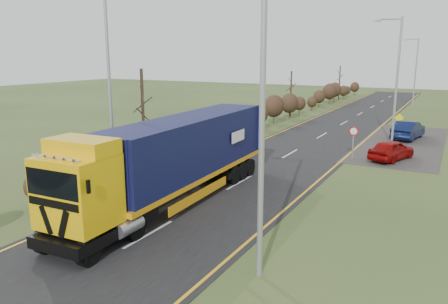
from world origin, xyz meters
TOP-DOWN VIEW (x-y plane):
  - ground at (0.00, 0.00)m, footprint 160.00×160.00m
  - road at (0.00, 10.00)m, footprint 8.00×120.00m
  - layby at (6.50, 20.00)m, footprint 6.00×18.00m
  - lane_markings at (0.00, 9.69)m, footprint 7.52×116.00m
  - hedgerow at (-6.00, 7.89)m, footprint 2.24×102.04m
  - lorry at (-1.16, -0.40)m, footprint 2.84×14.61m
  - car_red_hatchback at (6.51, 13.50)m, footprint 2.82×4.31m
  - car_blue_sedan at (6.67, 21.89)m, footprint 2.32×4.76m
  - streetlight_near at (4.94, -4.90)m, footprint 2.12×0.20m
  - streetlight_mid at (5.67, 19.14)m, footprint 2.04×0.19m
  - streetlight_far at (4.52, 47.43)m, footprint 1.91×0.18m
  - left_pole at (-5.72, 0.44)m, footprint 0.16×0.16m
  - speed_sign at (4.20, 12.47)m, footprint 0.61×0.10m
  - warning_board at (5.80, 22.66)m, footprint 0.76×0.11m

SIDE VIEW (x-z plane):
  - ground at x=0.00m, z-range 0.00..0.00m
  - road at x=0.00m, z-range 0.00..0.02m
  - layby at x=6.50m, z-range 0.00..0.02m
  - lane_markings at x=0.00m, z-range 0.03..0.03m
  - car_red_hatchback at x=6.51m, z-range 0.00..1.36m
  - car_blue_sedan at x=6.67m, z-range 0.00..1.50m
  - warning_board at x=5.80m, z-range 0.23..2.22m
  - speed_sign at x=4.20m, z-range 0.43..2.65m
  - hedgerow at x=-6.00m, z-range -1.41..4.64m
  - lorry at x=-1.16m, z-range 0.27..4.33m
  - streetlight_far at x=4.52m, z-range 0.45..9.42m
  - streetlight_mid at x=5.67m, z-range 0.51..10.11m
  - streetlight_near at x=4.94m, z-range 0.54..10.54m
  - left_pole at x=-5.72m, z-range 0.00..11.39m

